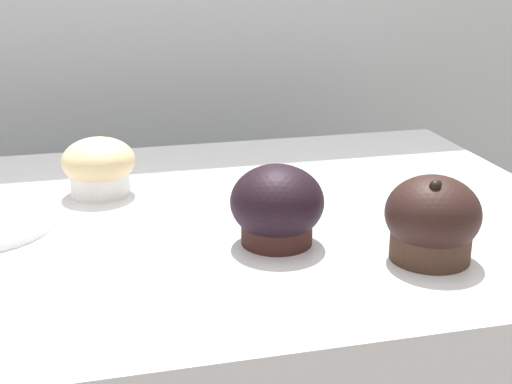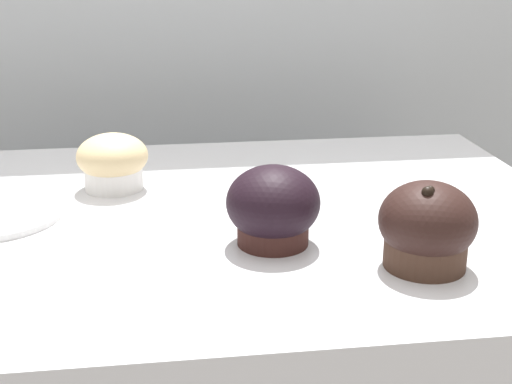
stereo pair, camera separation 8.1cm
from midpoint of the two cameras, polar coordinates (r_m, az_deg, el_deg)
name	(u,v)px [view 2 (the right image)]	position (r m, az deg, el deg)	size (l,w,h in m)	color
wall_back	(165,123)	(1.45, -5.72, 5.52)	(3.20, 0.10, 1.80)	#B2B7BC
muffin_front_center	(273,208)	(0.77, 4.38, -1.32)	(0.10, 0.10, 0.09)	#361B17
muffin_back_left	(427,228)	(0.74, 16.57, -2.81)	(0.10, 0.10, 0.09)	#3E281E
muffin_back_right	(113,162)	(0.95, -9.04, 2.38)	(0.09, 0.09, 0.08)	white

